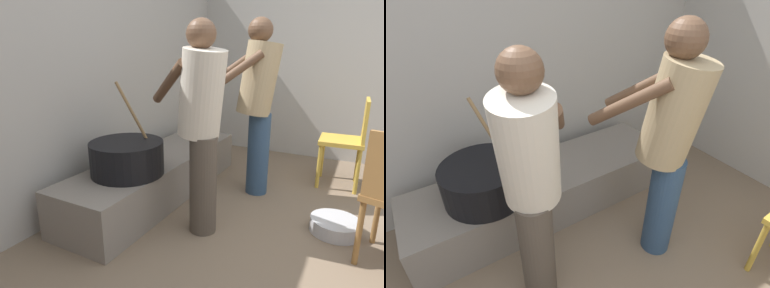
# 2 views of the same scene
# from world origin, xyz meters

# --- Properties ---
(block_enclosure_rear) EXTENTS (5.32, 0.20, 2.25)m
(block_enclosure_rear) POSITION_xyz_m (0.00, 2.35, 1.13)
(block_enclosure_rear) COLOR #ADA8A0
(block_enclosure_rear) RESTS_ON ground_plane
(hearth_ledge) EXTENTS (2.14, 0.60, 0.38)m
(hearth_ledge) POSITION_xyz_m (0.61, 1.83, 0.19)
(hearth_ledge) COLOR slate
(hearth_ledge) RESTS_ON ground_plane
(cooking_pot_main) EXTENTS (0.57, 0.57, 0.71)m
(cooking_pot_main) POSITION_xyz_m (0.13, 1.79, 0.51)
(cooking_pot_main) COLOR black
(cooking_pot_main) RESTS_ON hearth_ledge
(cook_in_tan_shirt) EXTENTS (0.61, 0.73, 1.58)m
(cook_in_tan_shirt) POSITION_xyz_m (1.06, 1.06, 0.90)
(cook_in_tan_shirt) COLOR navy
(cook_in_tan_shirt) RESTS_ON ground_plane
(cook_in_cream_shirt) EXTENTS (0.60, 0.71, 1.52)m
(cook_in_cream_shirt) POSITION_xyz_m (0.23, 1.21, 0.86)
(cook_in_cream_shirt) COLOR #4C4238
(cook_in_cream_shirt) RESTS_ON ground_plane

